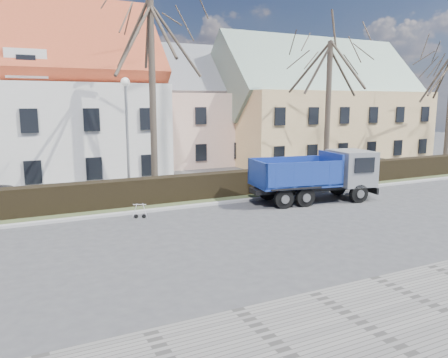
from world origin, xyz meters
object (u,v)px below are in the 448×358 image
cart_frame (135,210)px  streetlight (127,141)px  parked_car_b (370,161)px  dump_truck (310,176)px

cart_frame → streetlight: bearing=79.7°
cart_frame → parked_car_b: 21.66m
parked_car_b → dump_truck: bearing=130.1°
dump_truck → parked_car_b: bearing=41.9°
streetlight → cart_frame: bearing=-100.3°
dump_truck → streetlight: bearing=164.0°
dump_truck → streetlight: size_ratio=1.05×
streetlight → parked_car_b: bearing=10.4°
dump_truck → streetlight: 9.44m
dump_truck → cart_frame: 9.07m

